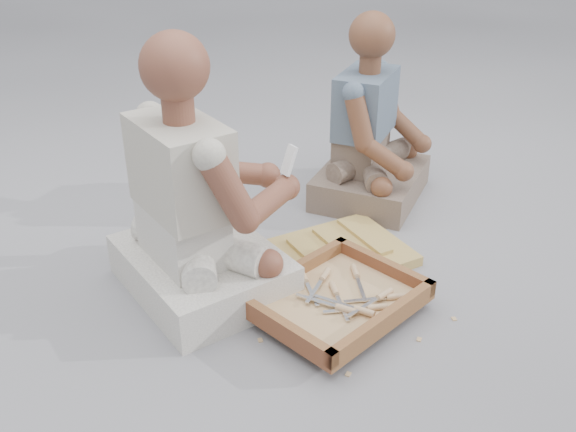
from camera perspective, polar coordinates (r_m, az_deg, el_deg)
ground at (r=2.31m, az=2.54°, el=-8.12°), size 60.00×60.00×0.00m
carved_panel at (r=2.55m, az=3.48°, el=-3.66°), size 0.68×0.51×0.04m
tool_tray at (r=2.24m, az=4.34°, el=-7.40°), size 0.60×0.51×0.07m
chisel_0 at (r=2.17m, az=6.28°, el=-8.25°), size 0.10×0.21×0.02m
chisel_1 at (r=2.23m, az=8.22°, el=-7.10°), size 0.22×0.04×0.02m
chisel_2 at (r=2.32m, az=1.53°, el=-5.66°), size 0.10×0.21×0.02m
chisel_3 at (r=2.26m, az=4.24°, el=-6.78°), size 0.11×0.20×0.02m
chisel_4 at (r=2.31m, az=3.12°, el=-5.49°), size 0.20×0.13×0.02m
chisel_5 at (r=2.35m, az=6.08°, el=-5.22°), size 0.13×0.20×0.02m
chisel_6 at (r=2.18m, az=4.60°, el=-8.09°), size 0.11×0.21×0.02m
chisel_7 at (r=2.25m, az=9.05°, el=-7.14°), size 0.20×0.12×0.02m
chisel_8 at (r=2.20m, az=7.36°, el=-8.10°), size 0.20×0.12×0.02m
wood_chip_0 at (r=2.32m, az=14.54°, el=-8.84°), size 0.02×0.02×0.00m
wood_chip_1 at (r=2.21m, az=11.58°, el=-10.70°), size 0.02×0.02×0.00m
wood_chip_2 at (r=2.45m, az=-3.74°, el=-5.61°), size 0.02×0.02×0.00m
wood_chip_3 at (r=2.47m, az=-0.61°, el=-5.28°), size 0.02×0.02×0.00m
wood_chip_4 at (r=2.31m, az=9.17°, el=-8.48°), size 0.02×0.02×0.00m
wood_chip_5 at (r=2.05m, az=5.37°, el=-13.83°), size 0.02×0.02×0.00m
wood_chip_6 at (r=2.24m, az=8.36°, el=-9.76°), size 0.02×0.02×0.00m
wood_chip_7 at (r=2.27m, az=7.67°, el=-8.95°), size 0.02×0.02×0.00m
wood_chip_8 at (r=2.16m, az=-2.48°, el=-10.97°), size 0.02×0.02×0.00m
wood_chip_9 at (r=2.34m, az=5.49°, el=-7.64°), size 0.02×0.02×0.00m
wood_chip_10 at (r=2.31m, az=-5.76°, el=-8.13°), size 0.02×0.02×0.00m
wood_chip_11 at (r=2.19m, az=7.56°, el=-10.59°), size 0.02×0.02×0.00m
craftsman at (r=2.26m, az=-8.12°, el=0.44°), size 0.64×0.63×0.95m
companion at (r=2.97m, az=7.37°, el=6.72°), size 0.69×0.65×0.86m
mobile_phone at (r=2.32m, az=0.09°, el=4.99°), size 0.05×0.05×0.11m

